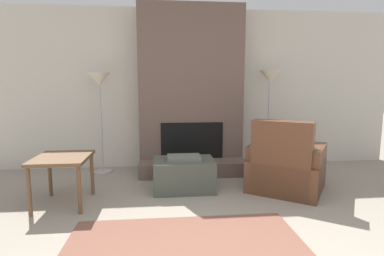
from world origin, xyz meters
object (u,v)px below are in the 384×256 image
Objects in this scene: side_table at (62,163)px; floor_lamp_left at (99,87)px; armchair at (286,169)px; ottoman at (184,174)px; floor_lamp_right at (270,84)px.

side_table is 0.43× the size of floor_lamp_left.
floor_lamp_left is (0.19, 1.28, 0.85)m from side_table.
side_table is at bearing 39.11° from armchair.
armchair is 2.74m from side_table.
side_table is at bearing -98.42° from floor_lamp_left.
armchair is (1.31, -0.16, 0.08)m from ottoman.
ottoman is 1.90m from floor_lamp_left.
ottoman is 0.50× the size of floor_lamp_left.
side_table reaches higher than ottoman.
floor_lamp_right is at bearing -62.61° from armchair.
armchair is 1.55m from floor_lamp_right.
ottoman is at bearing 13.86° from side_table.
armchair is 0.77× the size of floor_lamp_right.
ottoman is at bearing 28.27° from armchair.
armchair is at bearing -97.71° from floor_lamp_right.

